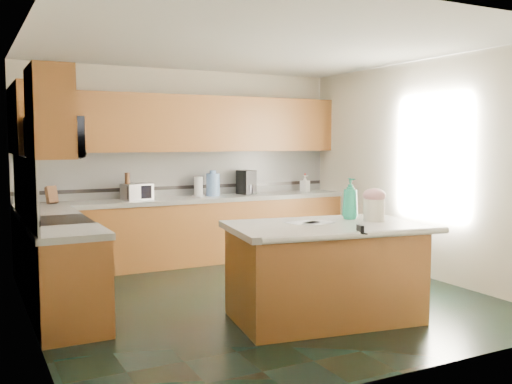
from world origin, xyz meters
TOP-DOWN VIEW (x-y plane):
  - floor at (0.00, 0.00)m, footprint 4.60×4.60m
  - ceiling at (0.00, 0.00)m, footprint 4.60×4.60m
  - wall_back at (0.00, 2.32)m, footprint 4.60×0.04m
  - wall_front at (0.00, -2.32)m, footprint 4.60×0.04m
  - wall_left at (-2.32, 0.00)m, footprint 0.04×4.60m
  - wall_right at (2.32, 0.00)m, footprint 0.04×4.60m
  - back_base_cab at (0.00, 2.00)m, footprint 4.60×0.60m
  - back_countertop at (0.00, 2.00)m, footprint 4.60×0.64m
  - back_upper_cab at (0.00, 2.13)m, footprint 4.60×0.33m
  - back_backsplash at (0.00, 2.29)m, footprint 4.60×0.02m
  - back_accent_band at (0.00, 2.28)m, footprint 4.60×0.01m
  - left_base_cab_rear at (-2.00, 1.29)m, footprint 0.60×0.82m
  - left_counter_rear at (-2.00, 1.29)m, footprint 0.64×0.82m
  - left_base_cab_front at (-2.00, -0.24)m, footprint 0.60×0.72m
  - left_counter_front at (-2.00, -0.24)m, footprint 0.64×0.72m
  - left_backsplash at (-2.29, 0.55)m, footprint 0.02×2.30m
  - left_accent_band at (-2.28, 0.55)m, footprint 0.01×2.30m
  - left_upper_cab_rear at (-2.13, 1.42)m, footprint 0.33×1.09m
  - left_upper_cab_front at (-2.13, -0.24)m, footprint 0.33×0.72m
  - range_body at (-2.00, 0.50)m, footprint 0.60×0.76m
  - range_oven_door at (-1.71, 0.50)m, footprint 0.02×0.68m
  - range_cooktop at (-2.00, 0.50)m, footprint 0.62×0.78m
  - range_handle at (-1.68, 0.50)m, footprint 0.02×0.66m
  - range_backguard at (-2.26, 0.50)m, footprint 0.06×0.76m
  - microwave at (-2.00, 0.50)m, footprint 0.50×0.73m
  - island_base at (0.21, -0.95)m, footprint 1.82×1.21m
  - island_top at (0.21, -0.95)m, footprint 1.94×1.33m
  - island_bullnose at (0.21, -1.49)m, footprint 1.78×0.33m
  - treat_jar at (0.76, -1.00)m, footprint 0.25×0.25m
  - treat_jar_lid at (0.76, -1.00)m, footprint 0.23×0.23m
  - treat_jar_knob at (0.76, -1.00)m, footprint 0.07×0.03m
  - treat_jar_knob_end_l at (0.72, -1.00)m, footprint 0.04×0.04m
  - treat_jar_knob_end_r at (0.80, -1.00)m, footprint 0.04×0.04m
  - soap_bottle_island at (0.63, -0.78)m, footprint 0.16×0.17m
  - paper_sheet_a at (0.20, -0.86)m, footprint 0.34×0.29m
  - paper_sheet_b at (0.07, -0.79)m, footprint 0.32×0.25m
  - clamp_body at (0.23, -1.47)m, footprint 0.06×0.11m
  - clamp_handle at (0.23, -1.53)m, footprint 0.02×0.07m
  - knife_block at (-1.84, 2.05)m, footprint 0.15×0.18m
  - utensil_crock at (-0.88, 2.08)m, footprint 0.12×0.12m
  - utensil_bundle at (-0.88, 2.08)m, footprint 0.07×0.07m
  - toaster_oven at (-0.76, 2.05)m, footprint 0.42×0.33m
  - toaster_oven_door at (-0.76, 1.93)m, footprint 0.33×0.01m
  - paper_towel at (0.14, 2.10)m, footprint 0.12×0.12m
  - paper_towel_base at (0.14, 2.10)m, footprint 0.18×0.18m
  - water_jug at (0.34, 2.06)m, footprint 0.19×0.19m
  - water_jug_neck at (0.34, 2.06)m, footprint 0.09×0.09m
  - coffee_maker at (0.88, 2.08)m, footprint 0.26×0.27m
  - coffee_carafe at (0.88, 2.03)m, footprint 0.15×0.15m
  - soap_bottle_back at (1.87, 2.05)m, footprint 0.15×0.15m
  - soap_back_cap at (1.87, 2.05)m, footprint 0.02×0.02m
  - window_light_proxy at (2.29, -0.20)m, footprint 0.02×1.40m

SIDE VIEW (x-z plane):
  - floor at x=0.00m, z-range 0.00..0.00m
  - range_oven_door at x=-1.71m, z-range 0.12..0.68m
  - back_base_cab at x=0.00m, z-range 0.00..0.86m
  - left_base_cab_rear at x=-2.00m, z-range 0.00..0.86m
  - left_base_cab_front at x=-2.00m, z-range 0.00..0.86m
  - island_base at x=0.21m, z-range 0.00..0.86m
  - range_body at x=-2.00m, z-range 0.00..0.88m
  - range_handle at x=-1.68m, z-range 0.77..0.79m
  - back_countertop at x=0.00m, z-range 0.86..0.92m
  - left_counter_rear at x=-2.00m, z-range 0.86..0.92m
  - left_counter_front at x=-2.00m, z-range 0.86..0.92m
  - island_top at x=0.21m, z-range 0.86..0.92m
  - island_bullnose at x=0.21m, z-range 0.86..0.92m
  - range_cooktop at x=-2.00m, z-range 0.88..0.92m
  - clamp_handle at x=0.23m, z-range 0.90..0.92m
  - paper_sheet_a at x=0.20m, z-range 0.92..0.92m
  - paper_sheet_b at x=0.07m, z-range 0.92..0.92m
  - paper_towel_base at x=0.14m, z-range 0.92..0.93m
  - clamp_body at x=0.23m, z-range 0.88..0.98m
  - coffee_carafe at x=0.88m, z-range 0.92..1.07m
  - utensil_crock at x=-0.88m, z-range 0.92..1.07m
  - range_backguard at x=-2.26m, z-range 0.93..1.11m
  - toaster_oven at x=-0.76m, z-range 0.92..1.13m
  - toaster_oven_door at x=-0.76m, z-range 0.94..1.11m
  - treat_jar at x=0.76m, z-range 0.92..1.14m
  - knife_block at x=-1.84m, z-range 0.91..1.15m
  - back_accent_band at x=0.00m, z-range 1.02..1.06m
  - left_accent_band at x=-2.28m, z-range 1.02..1.06m
  - soap_bottle_back at x=1.87m, z-range 0.92..1.17m
  - paper_towel at x=0.14m, z-range 0.92..1.20m
  - water_jug at x=0.34m, z-range 0.92..1.24m
  - coffee_maker at x=0.88m, z-range 0.92..1.27m
  - soap_bottle_island at x=0.63m, z-range 0.92..1.33m
  - treat_jar_lid at x=0.76m, z-range 1.10..1.24m
  - utensil_bundle at x=-0.88m, z-range 1.07..1.28m
  - soap_back_cap at x=1.87m, z-range 1.17..1.20m
  - treat_jar_knob at x=0.76m, z-range 1.21..1.23m
  - treat_jar_knob_end_l at x=0.72m, z-range 1.20..1.24m
  - treat_jar_knob_end_r at x=0.80m, z-range 1.20..1.24m
  - back_backsplash at x=0.00m, z-range 0.92..1.55m
  - left_backsplash at x=-2.29m, z-range 0.92..1.55m
  - water_jug_neck at x=0.34m, z-range 1.24..1.28m
  - wall_back at x=0.00m, z-range 0.00..2.70m
  - wall_front at x=0.00m, z-range 0.00..2.70m
  - wall_left at x=-2.32m, z-range 0.00..2.70m
  - wall_right at x=2.32m, z-range 0.00..2.70m
  - window_light_proxy at x=2.29m, z-range 0.95..2.05m
  - microwave at x=-2.00m, z-range 1.53..1.94m
  - back_upper_cab at x=0.00m, z-range 1.55..2.33m
  - left_upper_cab_rear at x=-2.13m, z-range 1.55..2.33m
  - left_upper_cab_front at x=-2.13m, z-range 1.55..2.33m
  - ceiling at x=0.00m, z-range 2.70..2.70m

